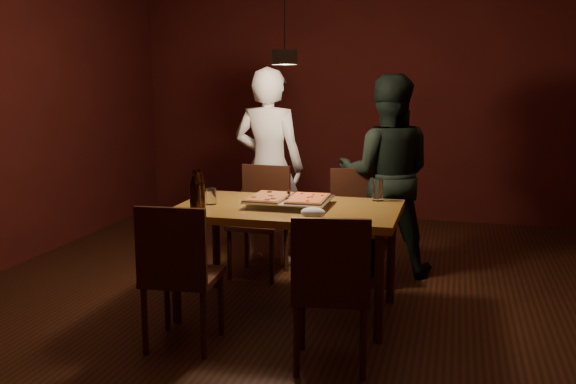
% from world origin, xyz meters
% --- Properties ---
extents(room_shell, '(6.00, 6.00, 6.00)m').
position_xyz_m(room_shell, '(0.00, 0.00, 1.40)').
color(room_shell, '#3B1B10').
rests_on(room_shell, ground).
extents(dining_table, '(1.50, 0.90, 0.75)m').
position_xyz_m(dining_table, '(0.08, -0.21, 0.68)').
color(dining_table, olive).
rests_on(dining_table, floor).
extents(chair_far_left, '(0.45, 0.45, 0.49)m').
position_xyz_m(chair_far_left, '(-0.36, 0.61, 0.54)').
color(chair_far_left, '#38190F').
rests_on(chair_far_left, floor).
extents(chair_far_right, '(0.53, 0.53, 0.49)m').
position_xyz_m(chair_far_right, '(0.43, 0.63, 0.54)').
color(chair_far_right, '#38190F').
rests_on(chair_far_right, floor).
extents(chair_near_left, '(0.45, 0.45, 0.49)m').
position_xyz_m(chair_near_left, '(-0.38, -0.99, 0.54)').
color(chair_near_left, '#38190F').
rests_on(chair_near_left, floor).
extents(chair_near_right, '(0.48, 0.48, 0.49)m').
position_xyz_m(chair_near_right, '(0.54, -1.04, 0.54)').
color(chair_near_right, '#38190F').
rests_on(chair_near_right, floor).
extents(pizza_tray, '(0.58, 0.49, 0.05)m').
position_xyz_m(pizza_tray, '(0.08, -0.18, 0.77)').
color(pizza_tray, silver).
rests_on(pizza_tray, dining_table).
extents(pizza_meat, '(0.27, 0.41, 0.02)m').
position_xyz_m(pizza_meat, '(-0.06, -0.19, 0.81)').
color(pizza_meat, maroon).
rests_on(pizza_meat, pizza_tray).
extents(pizza_cheese, '(0.26, 0.40, 0.02)m').
position_xyz_m(pizza_cheese, '(0.21, -0.18, 0.81)').
color(pizza_cheese, gold).
rests_on(pizza_cheese, pizza_tray).
extents(spatula, '(0.15, 0.26, 0.04)m').
position_xyz_m(spatula, '(0.07, -0.16, 0.81)').
color(spatula, silver).
rests_on(spatula, pizza_tray).
extents(beer_bottle_a, '(0.07, 0.07, 0.28)m').
position_xyz_m(beer_bottle_a, '(-0.45, -0.55, 0.89)').
color(beer_bottle_a, black).
rests_on(beer_bottle_a, dining_table).
extents(beer_bottle_b, '(0.07, 0.07, 0.27)m').
position_xyz_m(beer_bottle_b, '(-0.47, -0.44, 0.88)').
color(beer_bottle_b, black).
rests_on(beer_bottle_b, dining_table).
extents(water_glass_left, '(0.07, 0.07, 0.11)m').
position_xyz_m(water_glass_left, '(-0.45, -0.27, 0.81)').
color(water_glass_left, silver).
rests_on(water_glass_left, dining_table).
extents(water_glass_right, '(0.08, 0.08, 0.16)m').
position_xyz_m(water_glass_right, '(0.64, 0.15, 0.83)').
color(water_glass_right, silver).
rests_on(water_glass_right, dining_table).
extents(plate_slice, '(0.25, 0.25, 0.03)m').
position_xyz_m(plate_slice, '(-0.51, -0.62, 0.76)').
color(plate_slice, white).
rests_on(plate_slice, dining_table).
extents(napkin, '(0.16, 0.12, 0.07)m').
position_xyz_m(napkin, '(0.32, -0.52, 0.78)').
color(napkin, white).
rests_on(napkin, dining_table).
extents(diner_white, '(0.65, 0.46, 1.70)m').
position_xyz_m(diner_white, '(-0.39, 0.93, 0.85)').
color(diner_white, white).
rests_on(diner_white, floor).
extents(diner_dark, '(0.86, 0.70, 1.64)m').
position_xyz_m(diner_dark, '(0.62, 0.90, 0.82)').
color(diner_dark, black).
rests_on(diner_dark, floor).
extents(pendant_lamp, '(0.18, 0.18, 1.10)m').
position_xyz_m(pendant_lamp, '(0.00, 0.00, 1.76)').
color(pendant_lamp, black).
rests_on(pendant_lamp, ceiling).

